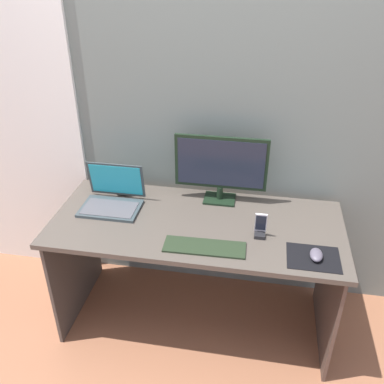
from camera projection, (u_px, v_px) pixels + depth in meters
The scene contains 11 objects.
ground_plane at pixel (196, 317), 2.64m from camera, with size 8.00×8.00×0.00m, color #90593D.
wall_back at pixel (209, 103), 2.36m from camera, with size 6.00×0.04×2.50m, color slate.
door_left at pixel (19, 131), 2.63m from camera, with size 0.82×0.02×2.02m, color white.
desk at pixel (196, 243), 2.34m from camera, with size 1.57×0.69×0.72m.
monitor at pixel (221, 167), 2.35m from camera, with size 0.52×0.14×0.40m.
laptop at pixel (112, 199), 2.39m from camera, with size 0.33×0.26×0.23m.
fishbowl at pixel (123, 182), 2.51m from camera, with size 0.14×0.14×0.14m, color silver.
keyboard_external at pixel (205, 247), 2.07m from camera, with size 0.40×0.13×0.01m, color #202D1C.
mousepad at pixel (313, 258), 2.01m from camera, with size 0.25×0.20×0.00m, color black.
mouse at pixel (316, 255), 1.99m from camera, with size 0.06×0.10×0.04m, color #544E5C.
phone_in_dock at pixel (260, 228), 2.14m from camera, with size 0.06×0.06×0.14m.
Camera 1 is at (0.30, -1.85, 2.01)m, focal length 39.48 mm.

